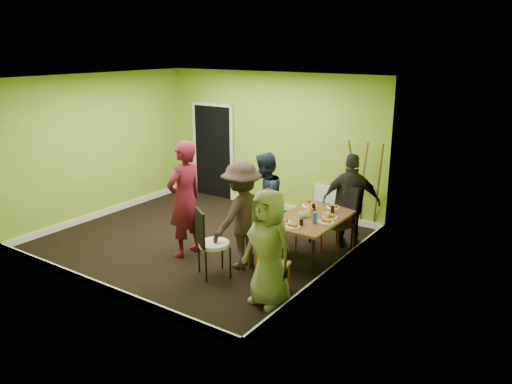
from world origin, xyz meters
TOP-DOWN VIEW (x-y plane):
  - ground at (0.00, 0.00)m, footprint 5.00×5.00m
  - room_walls at (-0.02, 0.04)m, footprint 5.04×4.54m
  - dining_table at (2.02, 0.28)m, footprint 0.90×1.50m
  - chair_left_far at (1.33, 0.33)m, footprint 0.45×0.45m
  - chair_left_near at (1.40, -0.26)m, footprint 0.51×0.50m
  - chair_back_end at (2.25, 1.03)m, footprint 0.58×0.64m
  - chair_front_end at (2.12, -1.04)m, footprint 0.44×0.45m
  - chair_bentwood at (1.02, -1.03)m, footprint 0.56×0.57m
  - easel at (2.16, 2.02)m, footprint 0.68×0.63m
  - plate_near_left at (1.73, 0.71)m, footprint 0.24×0.24m
  - plate_near_right at (1.77, -0.19)m, footprint 0.23×0.23m
  - plate_far_back at (2.09, 0.86)m, footprint 0.21×0.21m
  - plate_far_front at (1.99, -0.28)m, footprint 0.21×0.21m
  - plate_wall_back at (2.26, 0.40)m, footprint 0.23×0.23m
  - plate_wall_front at (2.32, 0.16)m, footprint 0.23×0.23m
  - thermos at (1.95, 0.28)m, footprint 0.06×0.06m
  - blue_bottle at (2.19, 0.03)m, footprint 0.07×0.07m
  - orange_bottle at (1.96, 0.38)m, footprint 0.04×0.04m
  - glass_mid at (1.89, 0.58)m, footprint 0.06×0.06m
  - glass_back at (2.19, 0.64)m, footprint 0.06×0.06m
  - glass_front at (2.06, -0.14)m, footprint 0.06×0.06m
  - cup_a at (1.92, 0.17)m, footprint 0.12×0.12m
  - cup_b at (2.23, 0.33)m, footprint 0.11×0.11m
  - person_standing at (0.21, -0.62)m, footprint 0.50×0.72m
  - person_left_far at (1.05, 0.39)m, footprint 0.73×0.87m
  - person_left_near at (1.21, -0.47)m, footprint 0.77×1.15m
  - person_back_end at (2.27, 1.18)m, footprint 1.02×0.67m
  - person_front_end at (2.18, -1.22)m, footprint 0.84×0.62m

SIDE VIEW (x-z plane):
  - ground at x=0.00m, z-range 0.00..0.00m
  - chair_front_end at x=2.12m, z-range 0.06..0.98m
  - chair_bentwood at x=1.02m, z-range 0.06..1.10m
  - chair_left_near at x=1.40m, z-range 0.07..1.14m
  - chair_left_far at x=1.33m, z-range 0.07..1.14m
  - dining_table at x=2.02m, z-range 0.32..1.07m
  - plate_near_left at x=1.73m, z-range 0.75..0.76m
  - plate_near_right at x=1.77m, z-range 0.75..0.76m
  - plate_far_back at x=2.09m, z-range 0.75..0.76m
  - plate_far_front at x=1.99m, z-range 0.75..0.76m
  - plate_wall_back at x=2.26m, z-range 0.75..0.76m
  - plate_wall_front at x=2.32m, z-range 0.75..0.76m
  - chair_back_end at x=2.25m, z-range 0.23..1.33m
  - person_front_end at x=2.18m, z-range 0.00..1.57m
  - orange_bottle at x=1.96m, z-range 0.75..0.84m
  - cup_a at x=1.92m, z-range 0.75..0.84m
  - glass_front at x=2.06m, z-range 0.75..0.85m
  - cup_b at x=2.23m, z-range 0.75..0.85m
  - glass_back at x=2.19m, z-range 0.75..0.85m
  - glass_mid at x=1.89m, z-range 0.75..0.85m
  - person_back_end at x=2.27m, z-range 0.00..1.61m
  - person_left_far at x=1.05m, z-range 0.00..1.62m
  - person_left_near at x=1.21m, z-range 0.00..1.66m
  - easel at x=2.16m, z-range -0.01..1.68m
  - blue_bottle at x=2.19m, z-range 0.75..0.93m
  - thermos at x=1.95m, z-range 0.75..0.97m
  - person_standing at x=0.21m, z-range 0.00..1.89m
  - room_walls at x=-0.02m, z-range -0.42..2.40m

